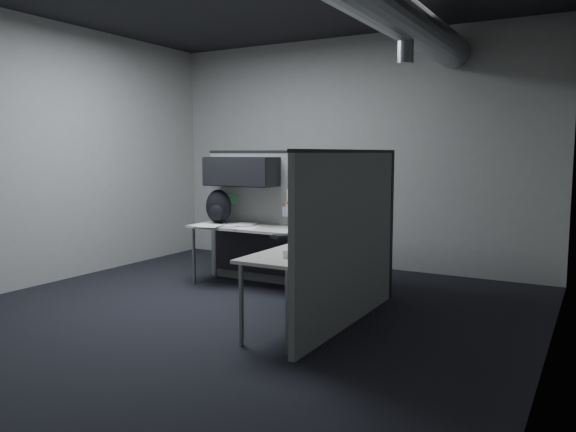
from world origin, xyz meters
The scene contains 12 objects.
room centered at (0.56, 0.00, 2.10)m, with size 5.62×5.62×3.22m.
partition_back centered at (-0.25, 1.23, 1.00)m, with size 2.44×0.42×1.63m.
partition_right centered at (1.10, 0.22, 0.82)m, with size 0.07×2.23×1.63m.
desk centered at (0.15, 0.70, 0.61)m, with size 2.31×2.11×0.73m.
monitor centered at (0.65, 0.94, 0.96)m, with size 0.54×0.54×0.44m.
keyboard centered at (0.37, 0.48, 0.75)m, with size 0.40×0.49×0.04m.
mouse centered at (0.68, 0.33, 0.75)m, with size 0.29×0.27×0.05m.
phone centered at (0.84, -0.18, 0.77)m, with size 0.29×0.30×0.11m.
bottles centered at (0.89, -0.50, 0.77)m, with size 0.15×0.17×0.09m.
cup centered at (0.84, -0.41, 0.79)m, with size 0.08×0.08×0.12m, color silver.
papers centered at (-0.76, 0.89, 0.74)m, with size 0.86×0.70×0.02m.
backpack centered at (-0.99, 1.01, 0.94)m, with size 0.37×0.33×0.42m.
Camera 1 is at (3.12, -4.54, 1.60)m, focal length 35.00 mm.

